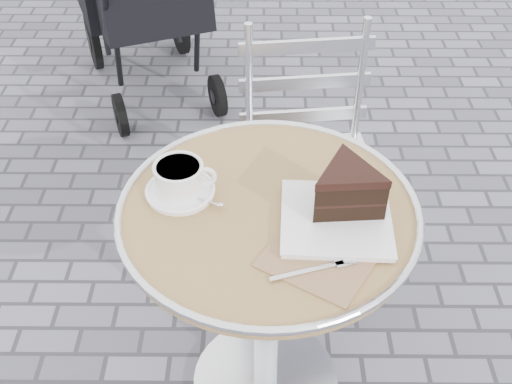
{
  "coord_description": "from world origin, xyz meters",
  "views": [
    {
      "loc": [
        -0.02,
        -1.11,
        1.74
      ],
      "look_at": [
        -0.03,
        0.0,
        0.78
      ],
      "focal_mm": 45.0,
      "sensor_mm": 36.0,
      "label": 1
    }
  ],
  "objects_px": {
    "bistro_chair": "(307,135)",
    "cafe_table": "(268,257)",
    "cappuccino_set": "(180,181)",
    "cake_plate_set": "(345,197)"
  },
  "relations": [
    {
      "from": "cake_plate_set",
      "to": "bistro_chair",
      "type": "bearing_deg",
      "value": 97.06
    },
    {
      "from": "bistro_chair",
      "to": "cafe_table",
      "type": "bearing_deg",
      "value": -110.08
    },
    {
      "from": "cappuccino_set",
      "to": "cake_plate_set",
      "type": "relative_size",
      "value": 0.45
    },
    {
      "from": "cafe_table",
      "to": "bistro_chair",
      "type": "relative_size",
      "value": 0.81
    },
    {
      "from": "cappuccino_set",
      "to": "bistro_chair",
      "type": "xyz_separation_m",
      "value": [
        0.34,
        0.47,
        -0.2
      ]
    },
    {
      "from": "cappuccino_set",
      "to": "bistro_chair",
      "type": "bearing_deg",
      "value": 49.07
    },
    {
      "from": "bistro_chair",
      "to": "cake_plate_set",
      "type": "bearing_deg",
      "value": -92.13
    },
    {
      "from": "cafe_table",
      "to": "cappuccino_set",
      "type": "height_order",
      "value": "cappuccino_set"
    },
    {
      "from": "cappuccino_set",
      "to": "cake_plate_set",
      "type": "bearing_deg",
      "value": -17.47
    },
    {
      "from": "cake_plate_set",
      "to": "cappuccino_set",
      "type": "bearing_deg",
      "value": 170.76
    }
  ]
}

